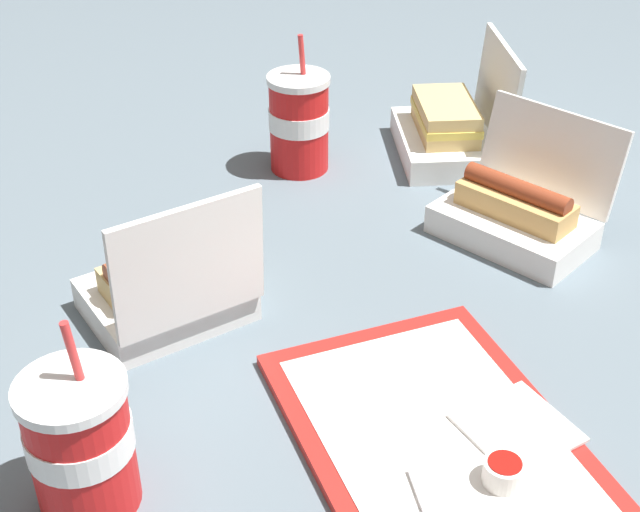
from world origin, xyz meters
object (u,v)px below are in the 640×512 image
at_px(food_tray, 438,441).
at_px(clamshell_hotdog_center, 518,212).
at_px(soda_cup_corner, 81,443).
at_px(soda_cup_right, 299,122).
at_px(clamshell_sandwich_front, 450,129).
at_px(clamshell_hotdog_left, 168,288).
at_px(ketchup_cup, 504,471).

distance_m(food_tray, clamshell_hotdog_center, 0.42).
height_order(soda_cup_corner, soda_cup_right, soda_cup_right).
height_order(clamshell_sandwich_front, soda_cup_right, soda_cup_right).
distance_m(clamshell_hotdog_center, soda_cup_right, 0.36).
xyz_separation_m(food_tray, clamshell_hotdog_left, (0.26, 0.25, 0.04)).
xyz_separation_m(soda_cup_corner, soda_cup_right, (0.62, -0.30, 0.00)).
relative_size(ketchup_cup, clamshell_sandwich_front, 0.18).
relative_size(clamshell_sandwich_front, soda_cup_corner, 1.10).
bearing_deg(soda_cup_corner, clamshell_sandwich_front, -41.26).
bearing_deg(clamshell_sandwich_front, food_tray, 161.29).
bearing_deg(clamshell_sandwich_front, ketchup_cup, 166.25).
distance_m(clamshell_hotdog_left, soda_cup_corner, 0.29).
bearing_deg(clamshell_hotdog_left, clamshell_hotdog_center, -78.79).
bearing_deg(ketchup_cup, soda_cup_right, 6.21).
bearing_deg(clamshell_hotdog_center, soda_cup_right, 44.47).
height_order(food_tray, clamshell_sandwich_front, clamshell_sandwich_front).
xyz_separation_m(clamshell_hotdog_center, soda_cup_right, (0.26, 0.25, 0.04)).
bearing_deg(soda_cup_right, clamshell_hotdog_left, 148.30).
height_order(food_tray, clamshell_hotdog_center, clamshell_hotdog_center).
relative_size(food_tray, soda_cup_corner, 2.03).
relative_size(soda_cup_corner, soda_cup_right, 0.96).
distance_m(ketchup_cup, soda_cup_right, 0.69).
xyz_separation_m(clamshell_sandwich_front, soda_cup_corner, (-0.62, 0.55, 0.03)).
relative_size(clamshell_sandwich_front, clamshell_hotdog_left, 0.98).
height_order(clamshell_hotdog_left, soda_cup_right, soda_cup_right).
bearing_deg(soda_cup_right, soda_cup_corner, 153.96).
xyz_separation_m(ketchup_cup, clamshell_sandwich_front, (0.69, -0.17, 0.02)).
relative_size(clamshell_hotdog_center, soda_cup_right, 1.22).
bearing_deg(clamshell_hotdog_left, soda_cup_corner, 162.21).
bearing_deg(clamshell_sandwich_front, clamshell_hotdog_left, 127.46).
distance_m(food_tray, clamshell_sandwich_front, 0.65).
distance_m(ketchup_cup, clamshell_sandwich_front, 0.71).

